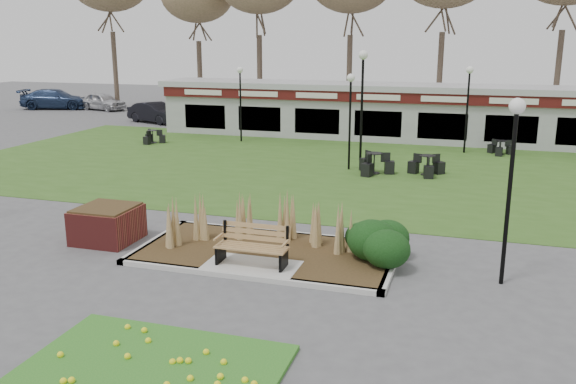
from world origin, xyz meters
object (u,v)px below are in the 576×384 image
(park_bench, at_px, (253,245))
(bistro_set_c, at_px, (374,167))
(car_black, at_px, (155,113))
(bistro_set_b, at_px, (427,168))
(bistro_set_d, at_px, (500,150))
(brick_planter, at_px, (107,224))
(lamp_post_mid_left, at_px, (350,100))
(lamp_post_mid_right, at_px, (363,81))
(lamp_post_far_left, at_px, (240,88))
(car_silver, at_px, (102,101))
(car_blue, at_px, (56,99))
(food_pavilion, at_px, (382,111))
(lamp_post_far_right, at_px, (468,90))
(lamp_post_near_right, at_px, (513,151))
(bistro_set_a, at_px, (153,139))

(park_bench, xyz_separation_m, bistro_set_c, (1.03, 10.99, -0.29))
(car_black, bearing_deg, park_bench, -125.77)
(bistro_set_b, distance_m, bistro_set_d, 6.13)
(brick_planter, bearing_deg, car_black, 116.05)
(lamp_post_mid_left, xyz_separation_m, lamp_post_mid_right, (0.11, 1.98, 0.63))
(lamp_post_far_left, bearing_deg, car_silver, 146.06)
(bistro_set_b, bearing_deg, car_blue, 152.35)
(food_pavilion, distance_m, lamp_post_far_left, 7.60)
(park_bench, height_order, lamp_post_far_left, lamp_post_far_left)
(brick_planter, relative_size, lamp_post_far_right, 0.38)
(lamp_post_mid_left, xyz_separation_m, lamp_post_far_right, (4.42, 5.25, 0.09))
(lamp_post_near_right, relative_size, bistro_set_b, 2.81)
(lamp_post_far_left, distance_m, bistro_set_b, 11.51)
(lamp_post_far_right, height_order, bistro_set_c, lamp_post_far_right)
(brick_planter, xyz_separation_m, lamp_post_mid_right, (4.42, 12.73, 2.98))
(lamp_post_near_right, distance_m, bistro_set_a, 21.83)
(bistro_set_c, bearing_deg, car_silver, 145.41)
(lamp_post_far_left, bearing_deg, lamp_post_mid_right, -24.91)
(park_bench, xyz_separation_m, bistro_set_d, (5.94, 16.75, -0.35))
(food_pavilion, relative_size, bistro_set_d, 20.39)
(lamp_post_far_left, xyz_separation_m, bistro_set_a, (-4.11, -1.85, -2.54))
(food_pavilion, xyz_separation_m, car_black, (-14.65, 2.02, -0.83))
(lamp_post_mid_left, relative_size, car_black, 0.99)
(park_bench, relative_size, lamp_post_near_right, 0.42)
(bistro_set_b, xyz_separation_m, bistro_set_c, (-2.03, -0.35, 0.01))
(car_black, bearing_deg, bistro_set_a, -131.62)
(food_pavilion, xyz_separation_m, car_blue, (-25.64, 6.66, -0.73))
(park_bench, distance_m, brick_planter, 4.47)
(car_blue, bearing_deg, park_bench, -152.09)
(food_pavilion, relative_size, lamp_post_near_right, 6.04)
(lamp_post_mid_left, bearing_deg, park_bench, -89.56)
(bistro_set_a, bearing_deg, lamp_post_mid_right, -6.92)
(lamp_post_mid_left, relative_size, lamp_post_mid_right, 0.82)
(bistro_set_b, relative_size, car_silver, 0.38)
(bistro_set_a, bearing_deg, bistro_set_d, 6.56)
(lamp_post_mid_right, height_order, bistro_set_a, lamp_post_mid_right)
(lamp_post_far_left, relative_size, car_black, 0.97)
(lamp_post_mid_right, bearing_deg, lamp_post_far_left, 155.09)
(car_silver, bearing_deg, food_pavilion, -92.97)
(park_bench, xyz_separation_m, car_blue, (-25.64, 26.37, 0.16))
(brick_planter, height_order, lamp_post_far_left, lamp_post_far_left)
(brick_planter, distance_m, lamp_post_near_right, 10.25)
(bistro_set_d, bearing_deg, bistro_set_c, -130.42)
(lamp_post_mid_left, distance_m, lamp_post_far_right, 6.87)
(bistro_set_a, bearing_deg, bistro_set_b, -13.91)
(bistro_set_c, bearing_deg, lamp_post_near_right, -66.17)
(bistro_set_b, bearing_deg, lamp_post_far_left, 151.73)
(food_pavilion, bearing_deg, lamp_post_far_left, -155.97)
(bistro_set_b, bearing_deg, bistro_set_a, 166.09)
(lamp_post_far_left, distance_m, car_black, 9.56)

